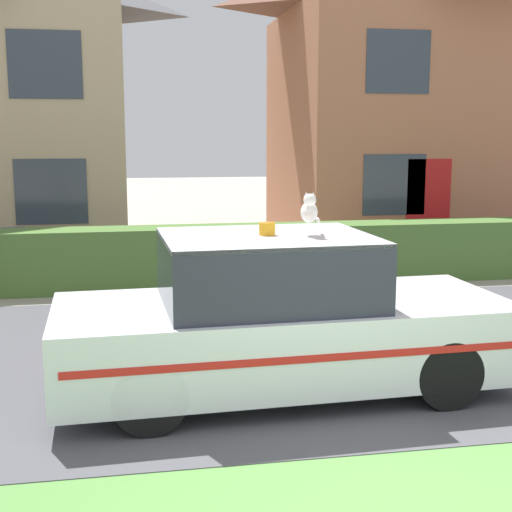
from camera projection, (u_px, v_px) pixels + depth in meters
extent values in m
cube|color=#4C4C51|center=(289.00, 350.00, 8.74)|extent=(28.00, 5.91, 0.01)
cube|color=#4C7233|center=(217.00, 256.00, 12.39)|extent=(14.27, 0.82, 1.05)
cylinder|color=black|center=(447.00, 374.00, 6.82)|extent=(0.68, 0.22, 0.68)
cylinder|color=black|center=(382.00, 329.00, 8.39)|extent=(0.68, 0.22, 0.68)
cylinder|color=black|center=(150.00, 397.00, 6.22)|extent=(0.68, 0.22, 0.68)
cylinder|color=black|center=(139.00, 344.00, 7.79)|extent=(0.68, 0.22, 0.68)
cube|color=silver|center=(283.00, 337.00, 7.27)|extent=(4.63, 2.00, 0.75)
cube|color=#232833|center=(267.00, 269.00, 7.11)|extent=(2.11, 1.72, 0.68)
cube|color=silver|center=(267.00, 237.00, 7.06)|extent=(2.11, 1.72, 0.04)
cube|color=red|center=(309.00, 359.00, 6.37)|extent=(4.34, 0.16, 0.07)
cube|color=red|center=(263.00, 310.00, 8.15)|extent=(4.34, 0.16, 0.07)
cylinder|color=orange|center=(267.00, 229.00, 7.05)|extent=(0.16, 0.16, 0.13)
ellipsoid|color=silver|center=(309.00, 212.00, 6.98)|extent=(0.21, 0.27, 0.21)
ellipsoid|color=beige|center=(310.00, 215.00, 6.90)|extent=(0.10, 0.09, 0.12)
sphere|color=silver|center=(310.00, 200.00, 6.86)|extent=(0.12, 0.12, 0.12)
cone|color=silver|center=(306.00, 195.00, 6.85)|extent=(0.05, 0.05, 0.05)
cone|color=silver|center=(313.00, 195.00, 6.85)|extent=(0.05, 0.05, 0.05)
cylinder|color=silver|center=(318.00, 220.00, 7.08)|extent=(0.08, 0.20, 0.04)
cube|color=#333D47|center=(51.00, 192.00, 14.15)|extent=(1.40, 0.02, 1.30)
cube|color=#333D47|center=(45.00, 65.00, 13.74)|extent=(1.40, 0.02, 1.30)
cube|color=#A86B4C|center=(435.00, 128.00, 18.03)|extent=(7.65, 5.40, 5.56)
cube|color=red|center=(428.00, 208.00, 15.46)|extent=(1.00, 0.02, 2.10)
cube|color=#333D47|center=(394.00, 185.00, 15.24)|extent=(1.40, 0.02, 1.30)
cube|color=#333D47|center=(398.00, 62.00, 14.81)|extent=(1.40, 0.02, 1.30)
cube|color=#474C8C|center=(8.00, 263.00, 12.02)|extent=(0.61, 0.73, 0.94)
cube|color=navy|center=(6.00, 233.00, 11.93)|extent=(0.64, 0.77, 0.10)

